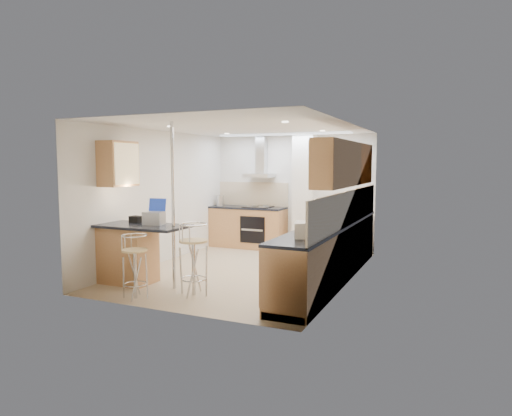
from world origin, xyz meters
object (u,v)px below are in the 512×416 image
at_px(laptop, 154,218).
at_px(bread_bin, 307,230).
at_px(microwave, 334,211).
at_px(bar_stool_near, 135,266).
at_px(bar_stool_end, 194,259).

bearing_deg(laptop, bread_bin, -11.92).
relative_size(microwave, laptop, 1.76).
bearing_deg(bar_stool_near, bar_stool_end, 37.23).
bearing_deg(bar_stool_end, bread_bin, -64.30).
bearing_deg(laptop, microwave, 31.29).
height_order(laptop, bread_bin, laptop).
distance_m(microwave, laptop, 3.10).
bearing_deg(bar_stool_near, bread_bin, 17.65).
bearing_deg(bar_stool_near, microwave, 54.43).
xyz_separation_m(microwave, bar_stool_end, (-1.45, -2.31, -0.54)).
relative_size(bar_stool_end, bread_bin, 2.72).
relative_size(microwave, bread_bin, 1.36).
bearing_deg(microwave, bar_stool_end, 136.65).
bearing_deg(laptop, bar_stool_end, -26.75).
height_order(microwave, laptop, microwave).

